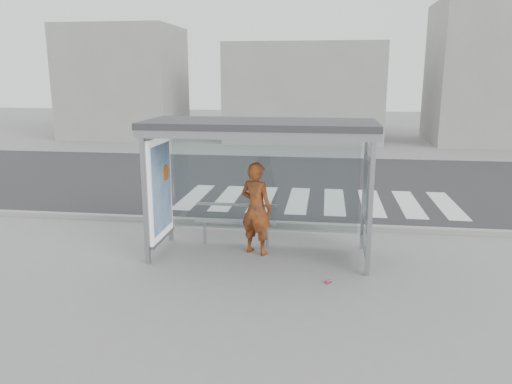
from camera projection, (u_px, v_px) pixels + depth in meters
ground at (259, 256)px, 9.72m from camera, size 80.00×80.00×0.00m
road at (287, 181)px, 16.46m from camera, size 30.00×10.00×0.01m
curb at (271, 224)px, 11.58m from camera, size 30.00×0.18×0.12m
crosswalk at (316, 201)px, 13.92m from camera, size 7.55×3.00×0.00m
bus_shelter at (240, 154)px, 9.37m from camera, size 4.25×1.65×2.62m
building_left at (124, 82)px, 27.73m from camera, size 6.00×5.00×6.00m
building_center at (304, 93)px, 26.49m from camera, size 8.00×5.00×5.00m
building_right at (484, 73)px, 25.04m from camera, size 5.00×5.00×7.00m
person at (256, 208)px, 9.66m from camera, size 0.78×0.67×1.83m
bench at (236, 221)px, 10.21m from camera, size 1.67×0.24×0.86m
soda_can at (328, 282)px, 8.43m from camera, size 0.12×0.12×0.06m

